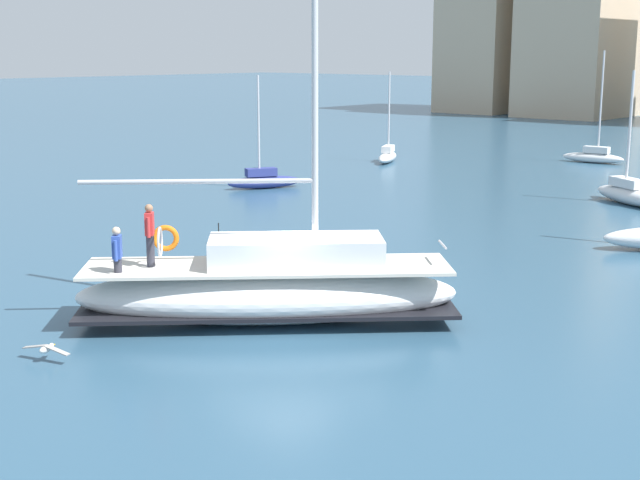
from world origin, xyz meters
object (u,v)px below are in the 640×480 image
(moored_sloop_far, at_px, (630,193))
(mooring_buoy, at_px, (219,239))
(main_sailboat, at_px, (270,287))
(seagull, at_px, (46,349))
(moored_sloop_near, at_px, (594,155))
(moored_cutter_right, at_px, (264,179))
(moored_catamaran, at_px, (388,155))

(moored_sloop_far, xyz_separation_m, mooring_buoy, (-7.55, -17.91, -0.33))
(main_sailboat, bearing_deg, seagull, -107.20)
(seagull, xyz_separation_m, mooring_buoy, (-6.24, 10.79, -0.12))
(moored_sloop_near, xyz_separation_m, moored_cutter_right, (-7.88, -20.82, -0.03))
(main_sailboat, distance_m, mooring_buoy, 9.61)
(moored_sloop_near, xyz_separation_m, moored_sloop_far, (7.80, -13.38, 0.02))
(seagull, bearing_deg, moored_sloop_far, 87.39)
(moored_sloop_near, bearing_deg, seagull, -81.23)
(moored_catamaran, height_order, moored_cutter_right, moored_cutter_right)
(seagull, bearing_deg, moored_cutter_right, 124.06)
(moored_sloop_near, bearing_deg, moored_cutter_right, -110.74)
(moored_sloop_near, height_order, mooring_buoy, moored_sloop_near)
(moored_sloop_far, bearing_deg, moored_sloop_near, 120.25)
(main_sailboat, xyz_separation_m, moored_catamaran, (-17.92, 28.62, -0.47))
(moored_catamaran, bearing_deg, moored_sloop_far, -16.75)
(main_sailboat, distance_m, moored_catamaran, 33.77)
(seagull, bearing_deg, main_sailboat, 72.80)
(moored_sloop_far, bearing_deg, mooring_buoy, -112.86)
(moored_sloop_near, xyz_separation_m, mooring_buoy, (0.25, -31.29, -0.31))
(moored_catamaran, distance_m, seagull, 37.68)
(moored_sloop_far, relative_size, moored_catamaran, 1.07)
(main_sailboat, bearing_deg, moored_sloop_near, 102.52)
(moored_cutter_right, xyz_separation_m, mooring_buoy, (8.13, -10.47, -0.28))
(moored_sloop_near, height_order, moored_catamaran, moored_sloop_near)
(seagull, bearing_deg, moored_catamaran, 115.56)
(mooring_buoy, bearing_deg, moored_cutter_right, 127.84)
(moored_sloop_near, bearing_deg, mooring_buoy, -89.54)
(moored_sloop_far, height_order, seagull, moored_sloop_far)
(main_sailboat, relative_size, mooring_buoy, 14.59)
(moored_sloop_near, relative_size, moored_catamaran, 1.23)
(moored_sloop_near, bearing_deg, main_sailboat, -77.48)
(seagull, relative_size, mooring_buoy, 1.40)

